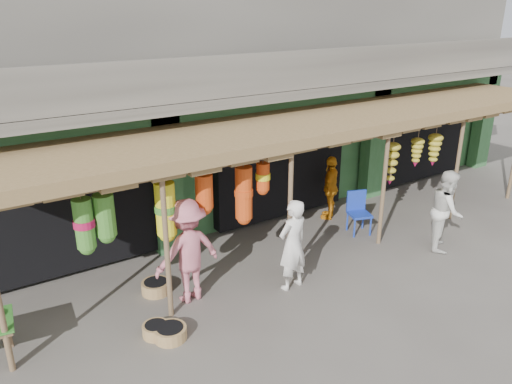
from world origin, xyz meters
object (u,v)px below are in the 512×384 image
person_right (446,210)px  person_vendor (331,187)px  person_shopper (188,251)px  blue_chair (358,210)px  person_front (293,245)px

person_right → person_vendor: bearing=70.2°
person_vendor → person_shopper: 4.75m
blue_chair → person_vendor: person_vendor is taller
person_vendor → person_shopper: size_ratio=0.83×
person_vendor → person_shopper: bearing=-22.1°
blue_chair → person_right: bearing=-39.9°
person_front → person_vendor: size_ratio=1.11×
person_front → person_right: 3.77m
person_front → person_shopper: 1.90m
person_right → person_vendor: person_right is taller
blue_chair → person_shopper: bearing=-155.4°
person_right → person_shopper: 5.63m
blue_chair → person_front: person_front is taller
person_front → person_right: (3.73, -0.50, 0.00)m
person_right → person_vendor: 2.77m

